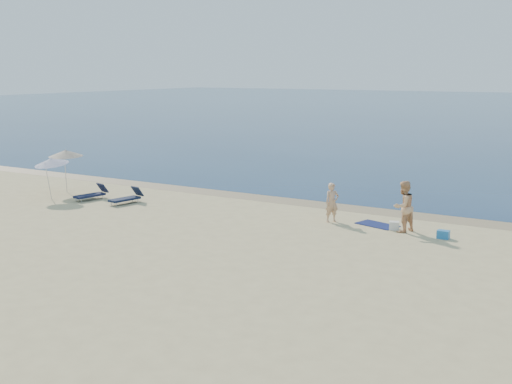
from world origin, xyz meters
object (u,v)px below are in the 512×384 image
person_left (332,203)px  umbrella_near (51,161)px  person_right (403,207)px  blue_cooler (443,234)px

person_left → umbrella_near: umbrella_near is taller
person_left → person_right: 2.99m
person_right → umbrella_near: 16.61m
person_right → umbrella_near: umbrella_near is taller
person_right → blue_cooler: 1.82m
blue_cooler → person_right: bearing=172.4°
person_left → person_right: size_ratio=0.81×
blue_cooler → umbrella_near: size_ratio=0.20×
umbrella_near → person_left: bearing=17.0°
person_right → umbrella_near: size_ratio=0.94×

